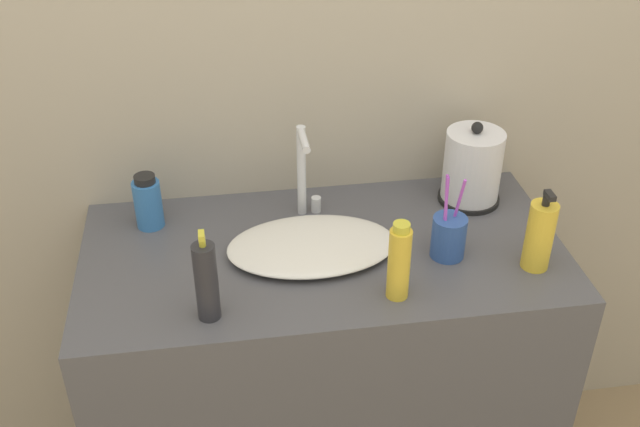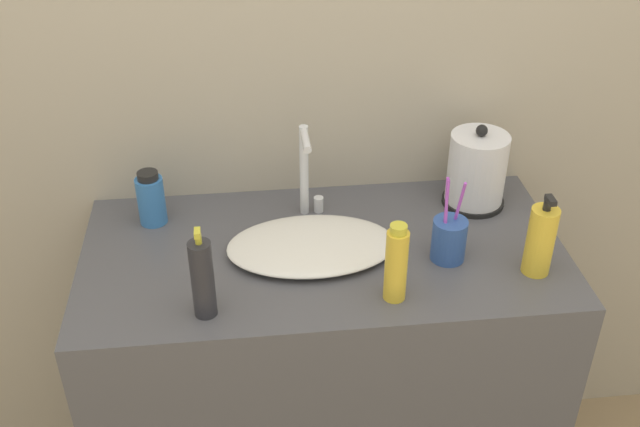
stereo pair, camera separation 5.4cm
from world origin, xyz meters
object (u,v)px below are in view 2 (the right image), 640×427
hand_cream_bottle (540,240)px  electric_kettle (476,172)px  toothbrush_cup (449,239)px  faucet (306,170)px  mouthwash_bottle (396,264)px  shampoo_bottle (151,199)px  lotion_bottle (203,279)px

hand_cream_bottle → electric_kettle: bearing=101.1°
electric_kettle → toothbrush_cup: (-0.12, -0.22, -0.04)m
electric_kettle → hand_cream_bottle: electric_kettle is taller
faucet → mouthwash_bottle: bearing=-66.0°
electric_kettle → shampoo_bottle: bearing=179.7°
shampoo_bottle → hand_cream_bottle: hand_cream_bottle is taller
electric_kettle → mouthwash_bottle: size_ratio=1.19×
electric_kettle → lotion_bottle: bearing=-152.0°
faucet → toothbrush_cup: 0.38m
lotion_bottle → shampoo_bottle: 0.38m
lotion_bottle → hand_cream_bottle: size_ratio=1.07×
faucet → electric_kettle: size_ratio=1.08×
toothbrush_cup → lotion_bottle: bearing=-166.4°
faucet → hand_cream_bottle: faucet is taller
toothbrush_cup → mouthwash_bottle: bearing=-139.8°
lotion_bottle → shampoo_bottle: lotion_bottle is taller
electric_kettle → lotion_bottle: (-0.66, -0.35, 0.00)m
faucet → mouthwash_bottle: faucet is taller
toothbrush_cup → lotion_bottle: (-0.54, -0.13, 0.04)m
electric_kettle → mouthwash_bottle: electric_kettle is taller
toothbrush_cup → mouthwash_bottle: 0.19m
mouthwash_bottle → electric_kettle: bearing=52.0°
electric_kettle → hand_cream_bottle: size_ratio=1.10×
hand_cream_bottle → shampoo_bottle: bearing=160.9°
electric_kettle → mouthwash_bottle: (-0.27, -0.35, -0.00)m
electric_kettle → toothbrush_cup: 0.26m
lotion_bottle → faucet: bearing=55.2°
mouthwash_bottle → hand_cream_bottle: size_ratio=0.93×
toothbrush_cup → hand_cream_bottle: size_ratio=1.05×
toothbrush_cup → mouthwash_bottle: toothbrush_cup is taller
shampoo_bottle → hand_cream_bottle: bearing=-19.1°
mouthwash_bottle → faucet: bearing=114.0°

